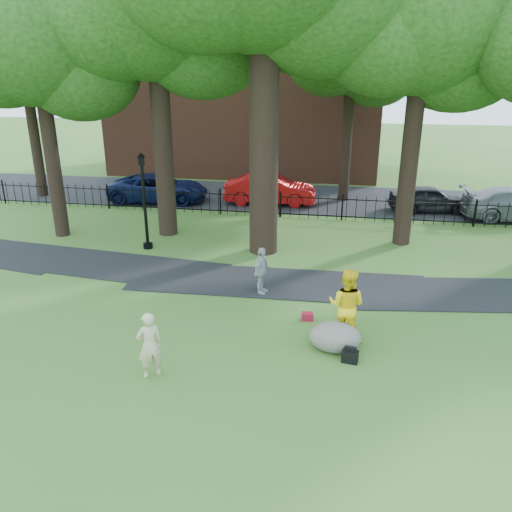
% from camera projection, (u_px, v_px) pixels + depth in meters
% --- Properties ---
extents(ground, '(120.00, 120.00, 0.00)m').
position_uv_depth(ground, '(221.00, 338.00, 13.47)').
color(ground, '#376824').
rests_on(ground, ground).
extents(footpath, '(36.07, 3.85, 0.03)m').
position_uv_depth(footpath, '(277.00, 283.00, 16.90)').
color(footpath, black).
rests_on(footpath, ground).
extents(street, '(80.00, 7.00, 0.02)m').
position_uv_depth(street, '(289.00, 198.00, 28.22)').
color(street, black).
rests_on(street, ground).
extents(iron_fence, '(44.00, 0.04, 1.20)m').
position_uv_depth(iron_fence, '(280.00, 205.00, 24.33)').
color(iron_fence, black).
rests_on(iron_fence, ground).
extents(brick_building, '(18.00, 8.00, 12.00)m').
position_uv_depth(brick_building, '(247.00, 82.00, 34.16)').
color(brick_building, brown).
rests_on(brick_building, ground).
extents(tree_row, '(26.82, 7.96, 12.42)m').
position_uv_depth(tree_row, '(285.00, 30.00, 18.28)').
color(tree_row, black).
rests_on(tree_row, ground).
extents(woman, '(0.72, 0.68, 1.65)m').
position_uv_depth(woman, '(149.00, 345.00, 11.52)').
color(woman, beige).
rests_on(woman, ground).
extents(man, '(1.16, 1.00, 2.03)m').
position_uv_depth(man, '(346.00, 305.00, 13.02)').
color(man, yellow).
rests_on(man, ground).
extents(pedestrian, '(0.60, 0.98, 1.56)m').
position_uv_depth(pedestrian, '(261.00, 271.00, 15.88)').
color(pedestrian, '#A7A6AB').
rests_on(pedestrian, ground).
extents(boulder, '(1.40, 1.10, 0.78)m').
position_uv_depth(boulder, '(335.00, 335.00, 12.83)').
color(boulder, slate).
rests_on(boulder, ground).
extents(lamppost, '(0.38, 0.38, 3.85)m').
position_uv_depth(lamppost, '(145.00, 203.00, 19.58)').
color(lamppost, black).
rests_on(lamppost, ground).
extents(backpack, '(0.43, 0.30, 0.30)m').
position_uv_depth(backpack, '(350.00, 357.00, 12.31)').
color(backpack, black).
rests_on(backpack, ground).
extents(red_bag, '(0.36, 0.25, 0.23)m').
position_uv_depth(red_bag, '(307.00, 316.00, 14.38)').
color(red_bag, maroon).
rests_on(red_bag, ground).
extents(red_sedan, '(4.91, 1.90, 1.59)m').
position_uv_depth(red_sedan, '(270.00, 189.00, 26.66)').
color(red_sedan, '#AC0D0E').
rests_on(red_sedan, ground).
extents(navy_van, '(5.61, 3.07, 1.49)m').
position_uv_depth(navy_van, '(158.00, 188.00, 27.18)').
color(navy_van, '#0C153D').
rests_on(navy_van, ground).
extents(grey_car, '(4.16, 2.17, 1.35)m').
position_uv_depth(grey_car, '(429.00, 199.00, 25.25)').
color(grey_car, black).
rests_on(grey_car, ground).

